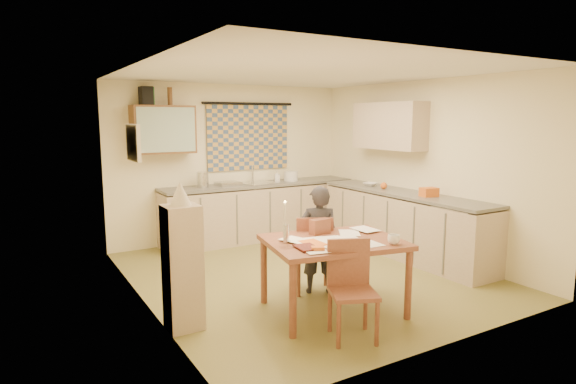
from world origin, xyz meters
TOP-DOWN VIEW (x-y plane):
  - floor at (0.00, 0.00)m, footprint 4.00×4.50m
  - ceiling at (0.00, 0.00)m, footprint 4.00×4.50m
  - wall_back at (0.00, 2.26)m, footprint 4.00×0.02m
  - wall_front at (0.00, -2.26)m, footprint 4.00×0.02m
  - wall_left at (-2.01, 0.00)m, footprint 0.02×4.50m
  - wall_right at (2.01, 0.00)m, footprint 0.02×4.50m
  - window_blind at (0.30, 2.22)m, footprint 1.45×0.03m
  - curtain_rod at (0.30, 2.20)m, footprint 1.60×0.04m
  - wall_cabinet at (-1.15, 2.08)m, footprint 0.90×0.34m
  - wall_cabinet_glass at (-1.15, 1.91)m, footprint 0.84×0.02m
  - upper_cabinet_right at (1.83, 0.55)m, footprint 0.34×1.30m
  - framed_print at (-1.97, 0.40)m, footprint 0.04×0.50m
  - print_canvas at (-1.95, 0.40)m, footprint 0.01×0.42m
  - counter_back at (0.39, 1.95)m, footprint 3.30×0.62m
  - counter_right at (1.70, 0.05)m, footprint 0.62×2.95m
  - stove at (1.70, -1.01)m, footprint 0.58×0.58m
  - sink at (0.35, 1.95)m, footprint 0.62×0.54m
  - tap at (0.32, 2.13)m, footprint 0.03×0.03m
  - dish_rack at (-0.20, 1.95)m, footprint 0.37×0.32m
  - kettle at (-0.61, 1.95)m, footprint 0.21×0.21m
  - mixing_bowl at (0.95, 1.95)m, footprint 0.30×0.30m
  - soap_bottle at (0.71, 2.00)m, footprint 0.13×0.13m
  - bowl at (1.70, 0.79)m, footprint 0.33×0.33m
  - orange_bag at (1.70, -0.42)m, footprint 0.24×0.20m
  - fruit_orange at (1.65, 0.42)m, footprint 0.10×0.10m
  - speaker at (-1.38, 2.08)m, footprint 0.17×0.21m
  - bottle_green at (-1.29, 2.08)m, footprint 0.08×0.08m
  - bottle_brown at (-1.03, 2.08)m, footprint 0.07×0.07m
  - dining_table at (-0.39, -1.13)m, footprint 1.49×1.24m
  - chair_far at (-0.26, -0.56)m, footprint 0.54×0.54m
  - chair_near at (-0.61, -1.72)m, footprint 0.52×0.52m
  - person at (-0.22, -0.61)m, footprint 0.70×0.67m
  - shelf_stand at (-1.84, -0.76)m, footprint 0.32×0.30m
  - lampshade at (-1.84, -0.76)m, footprint 0.20×0.20m
  - letter_rack at (-0.37, -0.85)m, footprint 0.23×0.12m
  - mug at (0.01, -1.57)m, footprint 0.22×0.22m
  - magazine at (-0.90, -1.27)m, footprint 0.24×0.29m
  - book at (-0.77, -1.17)m, footprint 0.20×0.27m
  - orange_box at (-0.76, -1.39)m, footprint 0.14×0.13m
  - eyeglasses at (-0.32, -1.45)m, footprint 0.14×0.09m
  - candle_holder at (-0.86, -0.98)m, footprint 0.07×0.07m
  - candle at (-0.87, -0.98)m, footprint 0.03×0.03m
  - candle_flame at (-0.88, -1.01)m, footprint 0.02×0.02m
  - papers at (-0.38, -1.19)m, footprint 1.16×0.77m

SIDE VIEW (x-z plane):
  - floor at x=0.00m, z-range -0.02..0.00m
  - chair_near at x=-0.61m, z-range -0.17..0.71m
  - chair_far at x=-0.26m, z-range -0.17..0.72m
  - dining_table at x=-0.39m, z-range 0.00..0.75m
  - stove at x=1.70m, z-range 0.00..0.90m
  - counter_right at x=1.70m, z-range -0.01..0.91m
  - counter_back at x=0.39m, z-range -0.01..0.91m
  - shelf_stand at x=-1.84m, z-range 0.00..1.18m
  - person at x=-0.22m, z-range 0.00..1.22m
  - eyeglasses at x=-0.32m, z-range 0.75..0.77m
  - papers at x=-0.38m, z-range 0.75..0.77m
  - book at x=-0.77m, z-range 0.75..0.77m
  - magazine at x=-0.90m, z-range 0.75..0.77m
  - orange_box at x=-0.76m, z-range 0.75..0.79m
  - mug at x=0.01m, z-range 0.75..0.84m
  - letter_rack at x=-0.37m, z-range 0.75..0.91m
  - candle_holder at x=-0.86m, z-range 0.75..0.93m
  - sink at x=0.35m, z-range 0.83..0.93m
  - bowl at x=1.70m, z-range 0.92..0.97m
  - dish_rack at x=-0.20m, z-range 0.92..0.98m
  - fruit_orange at x=1.65m, z-range 0.92..1.02m
  - orange_bag at x=1.70m, z-range 0.92..1.04m
  - mixing_bowl at x=0.95m, z-range 0.92..1.08m
  - soap_bottle at x=0.71m, z-range 0.92..1.10m
  - kettle at x=-0.61m, z-range 0.92..1.16m
  - candle at x=-0.87m, z-range 0.93..1.15m
  - tap at x=0.32m, z-range 0.92..1.20m
  - candle_flame at x=-0.88m, z-range 1.15..1.17m
  - wall_back at x=0.00m, z-range 0.00..2.50m
  - wall_front at x=0.00m, z-range 0.00..2.50m
  - wall_left at x=-2.01m, z-range 0.00..2.50m
  - wall_right at x=2.01m, z-range 0.00..2.50m
  - lampshade at x=-1.84m, z-range 1.18..1.40m
  - window_blind at x=0.30m, z-range 1.12..2.17m
  - framed_print at x=-1.97m, z-range 1.50..1.90m
  - print_canvas at x=-1.95m, z-range 1.54..1.86m
  - wall_cabinet at x=-1.15m, z-range 1.45..2.15m
  - wall_cabinet_glass at x=-1.15m, z-range 1.48..2.12m
  - upper_cabinet_right at x=1.83m, z-range 1.50..2.20m
  - curtain_rod at x=0.30m, z-range 2.18..2.22m
  - speaker at x=-1.38m, z-range 2.15..2.41m
  - bottle_green at x=-1.29m, z-range 2.15..2.41m
  - bottle_brown at x=-1.03m, z-range 2.15..2.41m
  - ceiling at x=0.00m, z-range 2.50..2.52m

